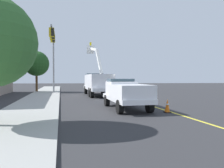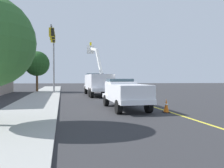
% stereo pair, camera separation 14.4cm
% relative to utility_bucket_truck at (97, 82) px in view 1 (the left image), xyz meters
% --- Properties ---
extents(ground, '(120.00, 120.00, 0.00)m').
position_rel_utility_bucket_truck_xyz_m(ground, '(-2.74, -2.77, -1.60)').
color(ground, '#2D2D30').
extents(sidewalk_far_side, '(59.92, 11.91, 0.12)m').
position_rel_utility_bucket_truck_xyz_m(sidewalk_far_side, '(-3.93, 5.74, -1.54)').
color(sidewalk_far_side, '#9E9E99').
rests_on(sidewalk_far_side, ground).
extents(lane_centre_stripe, '(49.54, 7.11, 0.01)m').
position_rel_utility_bucket_truck_xyz_m(lane_centre_stripe, '(-2.74, -2.77, -1.60)').
color(lane_centre_stripe, yellow).
rests_on(lane_centre_stripe, ground).
extents(utility_bucket_truck, '(8.47, 3.62, 6.57)m').
position_rel_utility_bucket_truck_xyz_m(utility_bucket_truck, '(0.00, 0.00, 0.00)').
color(utility_bucket_truck, white).
rests_on(utility_bucket_truck, ground).
extents(service_pickup_truck, '(5.84, 2.86, 2.06)m').
position_rel_utility_bucket_truck_xyz_m(service_pickup_truck, '(-11.65, -1.65, -0.48)').
color(service_pickup_truck, white).
rests_on(service_pickup_truck, ground).
extents(passing_minivan, '(5.02, 2.55, 1.69)m').
position_rel_utility_bucket_truck_xyz_m(passing_minivan, '(9.20, -3.32, -0.63)').
color(passing_minivan, maroon).
rests_on(passing_minivan, ground).
extents(traffic_cone_leading, '(0.40, 0.40, 0.84)m').
position_rel_utility_bucket_truck_xyz_m(traffic_cone_leading, '(-13.32, -3.94, -1.19)').
color(traffic_cone_leading, black).
rests_on(traffic_cone_leading, ground).
extents(traffic_cone_mid_front, '(0.40, 0.40, 0.76)m').
position_rel_utility_bucket_truck_xyz_m(traffic_cone_mid_front, '(4.40, -1.51, -1.23)').
color(traffic_cone_mid_front, black).
rests_on(traffic_cone_mid_front, ground).
extents(traffic_signal_mast, '(6.89, 1.21, 8.76)m').
position_rel_utility_bucket_truck_xyz_m(traffic_signal_mast, '(1.65, 5.50, 4.37)').
color(traffic_signal_mast, gray).
rests_on(traffic_signal_mast, ground).
extents(street_tree_right, '(3.65, 3.65, 6.04)m').
position_rel_utility_bucket_truck_xyz_m(street_tree_right, '(6.66, 8.76, 2.59)').
color(street_tree_right, brown).
rests_on(street_tree_right, ground).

